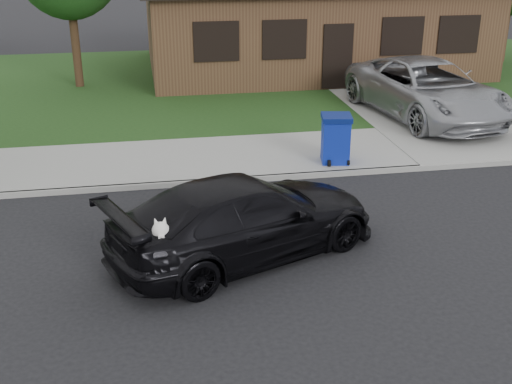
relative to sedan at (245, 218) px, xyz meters
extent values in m
plane|color=black|center=(0.86, -0.18, -0.69)|extent=(120.00, 120.00, 0.00)
cube|color=gray|center=(0.86, 4.82, -0.63)|extent=(60.00, 3.00, 0.12)
cube|color=gray|center=(0.86, 3.32, -0.63)|extent=(60.00, 0.12, 0.12)
cube|color=#193814|center=(0.86, 12.82, -0.62)|extent=(60.00, 13.00, 0.13)
cube|color=gray|center=(6.86, 9.82, -0.62)|extent=(4.50, 13.00, 0.14)
imported|color=black|center=(0.01, 0.00, 0.00)|extent=(5.10, 3.64, 1.37)
ellipsoid|color=white|center=(-1.42, -0.80, 0.28)|extent=(0.34, 0.40, 0.30)
sphere|color=white|center=(-1.42, -1.03, 0.38)|extent=(0.26, 0.26, 0.26)
cube|color=white|center=(-1.42, -1.15, 0.34)|extent=(0.09, 0.12, 0.08)
sphere|color=black|center=(-1.42, -1.21, 0.34)|extent=(0.04, 0.04, 0.04)
cone|color=white|center=(-1.48, -0.98, 0.52)|extent=(0.11, 0.11, 0.14)
cone|color=white|center=(-1.35, -0.98, 0.52)|extent=(0.11, 0.11, 0.14)
imported|color=#A0A2A7|center=(6.36, 7.10, 0.25)|extent=(3.46, 6.07, 1.60)
cube|color=#0E249C|center=(2.76, 3.94, -0.07)|extent=(0.71, 0.71, 1.00)
cube|color=navy|center=(2.76, 3.94, 0.49)|extent=(0.78, 0.78, 0.11)
cylinder|color=black|center=(2.54, 3.63, -0.49)|extent=(0.08, 0.16, 0.16)
cylinder|color=black|center=(2.98, 3.63, -0.49)|extent=(0.08, 0.16, 0.16)
cube|color=#422B1C|center=(4.86, 14.82, 0.94)|extent=(12.00, 8.00, 3.00)
cube|color=black|center=(4.86, 10.79, 0.54)|extent=(1.00, 0.06, 2.10)
cube|color=black|center=(0.86, 10.80, 1.14)|extent=(1.30, 0.05, 1.10)
cube|color=black|center=(3.06, 10.80, 1.14)|extent=(1.30, 0.05, 1.10)
cube|color=black|center=(7.06, 10.80, 1.14)|extent=(1.30, 0.05, 1.10)
cube|color=black|center=(9.06, 10.80, 1.14)|extent=(1.30, 0.05, 1.10)
cylinder|color=#332114|center=(-3.64, 12.82, 0.68)|extent=(0.28, 0.28, 2.48)
cylinder|color=#332114|center=(12.86, 14.32, 0.46)|extent=(0.28, 0.28, 2.03)
camera|label=1|loc=(-1.54, -9.58, 4.49)|focal=45.00mm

